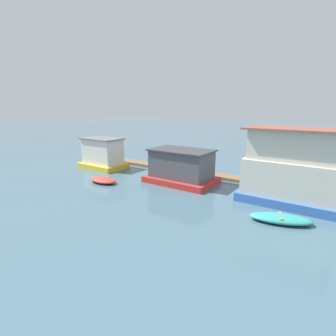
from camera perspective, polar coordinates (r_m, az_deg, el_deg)
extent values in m
plane|color=#426070|center=(24.44, 1.34, -2.75)|extent=(200.00, 200.00, 0.00)
cube|color=brown|center=(27.14, 5.24, -0.83)|extent=(33.80, 1.48, 0.30)
cube|color=gold|center=(30.27, -13.88, 0.57)|extent=(5.01, 3.28, 0.55)
cube|color=silver|center=(29.97, -14.05, 3.58)|extent=(4.18, 2.45, 2.67)
cube|color=slate|center=(29.77, -14.21, 6.23)|extent=(4.48, 2.75, 0.12)
cube|color=red|center=(23.85, 2.87, -2.52)|extent=(6.10, 3.99, 0.52)
cube|color=#4C4C51|center=(23.49, 2.91, 0.89)|extent=(5.20, 3.09, 2.39)
cube|color=#38383D|center=(23.25, 2.95, 3.90)|extent=(5.50, 3.39, 0.12)
cube|color=#3866B7|center=(21.01, 24.63, -5.85)|extent=(6.61, 4.19, 0.62)
cube|color=beige|center=(20.59, 25.05, -1.74)|extent=(6.05, 3.63, 2.49)
cube|color=beige|center=(20.16, 25.70, 4.57)|extent=(5.56, 3.13, 2.10)
cube|color=brown|center=(20.04, 26.02, 7.70)|extent=(6.35, 3.93, 0.12)
ellipsoid|color=red|center=(24.40, -13.94, -2.59)|extent=(2.84, 1.58, 0.48)
cube|color=#997F60|center=(24.35, -13.97, -2.20)|extent=(0.21, 1.25, 0.08)
ellipsoid|color=teal|center=(17.28, 23.29, -10.07)|extent=(3.81, 2.44, 0.48)
cube|color=#997F60|center=(17.22, 23.34, -9.56)|extent=(0.52, 1.22, 0.08)
cylinder|color=brown|center=(22.98, 25.55, -3.41)|extent=(0.22, 0.22, 1.34)
cylinder|color=#846B4C|center=(28.73, -3.84, 1.65)|extent=(0.21, 0.21, 1.92)
cylinder|color=#846B4C|center=(23.63, 17.98, -2.24)|extent=(0.32, 0.32, 1.38)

